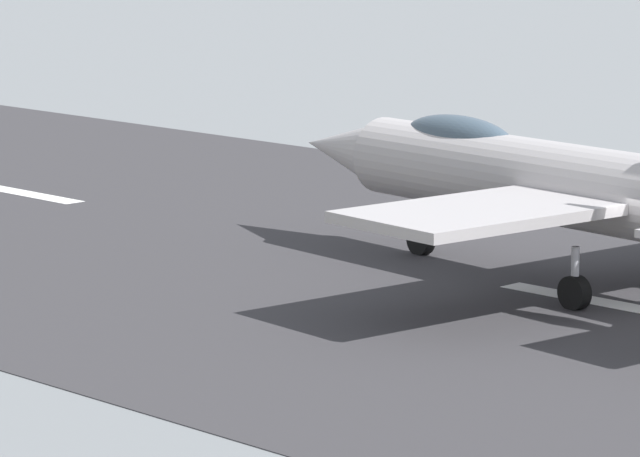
# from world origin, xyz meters

# --- Properties ---
(fighter_jet) EXTENTS (17.68, 13.38, 5.62)m
(fighter_jet) POSITION_xyz_m (3.82, -0.79, 2.43)
(fighter_jet) COLOR #ACA7A8
(fighter_jet) RESTS_ON ground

